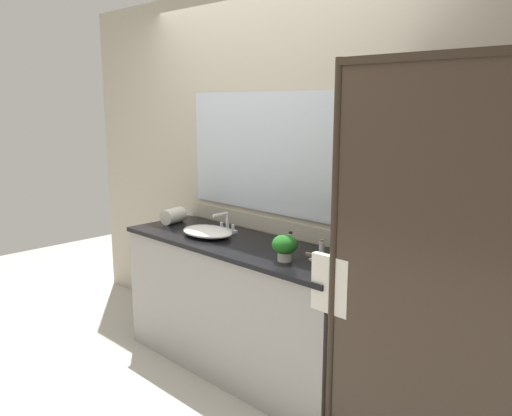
# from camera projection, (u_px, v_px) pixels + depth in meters

# --- Properties ---
(ground_plane) EXTENTS (8.00, 8.00, 0.00)m
(ground_plane) POSITION_uv_depth(u_px,v_px,m) (241.00, 369.00, 3.61)
(ground_plane) COLOR #B7B2A8
(wall_back_with_mirror) EXTENTS (4.40, 0.06, 2.60)m
(wall_back_with_mirror) POSITION_uv_depth(u_px,v_px,m) (276.00, 176.00, 3.60)
(wall_back_with_mirror) COLOR #B2A893
(wall_back_with_mirror) RESTS_ON ground_plane
(vanity_cabinet) EXTENTS (1.80, 0.58, 0.90)m
(vanity_cabinet) POSITION_uv_depth(u_px,v_px,m) (241.00, 306.00, 3.53)
(vanity_cabinet) COLOR #9E9993
(vanity_cabinet) RESTS_ON ground_plane
(shower_enclosure) EXTENTS (1.20, 0.59, 2.00)m
(shower_enclosure) POSITION_uv_depth(u_px,v_px,m) (403.00, 275.00, 2.40)
(shower_enclosure) COLOR #2D2319
(shower_enclosure) RESTS_ON ground_plane
(sink_basin) EXTENTS (0.40, 0.28, 0.06)m
(sink_basin) POSITION_uv_depth(u_px,v_px,m) (208.00, 232.00, 3.59)
(sink_basin) COLOR white
(sink_basin) RESTS_ON vanity_cabinet
(faucet) EXTENTS (0.17, 0.15, 0.14)m
(faucet) POSITION_uv_depth(u_px,v_px,m) (226.00, 225.00, 3.71)
(faucet) COLOR silver
(faucet) RESTS_ON vanity_cabinet
(potted_plant) EXTENTS (0.15, 0.15, 0.15)m
(potted_plant) POSITION_uv_depth(u_px,v_px,m) (285.00, 246.00, 3.01)
(potted_plant) COLOR beige
(potted_plant) RESTS_ON vanity_cabinet
(soap_dish) EXTENTS (0.10, 0.07, 0.04)m
(soap_dish) POSITION_uv_depth(u_px,v_px,m) (319.00, 259.00, 3.03)
(soap_dish) COLOR silver
(soap_dish) RESTS_ON vanity_cabinet
(amenity_bottle_body_wash) EXTENTS (0.03, 0.03, 0.08)m
(amenity_bottle_body_wash) POSITION_uv_depth(u_px,v_px,m) (352.00, 253.00, 3.06)
(amenity_bottle_body_wash) COLOR silver
(amenity_bottle_body_wash) RESTS_ON vanity_cabinet
(amenity_bottle_lotion) EXTENTS (0.03, 0.03, 0.10)m
(amenity_bottle_lotion) POSITION_uv_depth(u_px,v_px,m) (290.00, 240.00, 3.31)
(amenity_bottle_lotion) COLOR silver
(amenity_bottle_lotion) RESTS_ON vanity_cabinet
(amenity_bottle_conditioner) EXTENTS (0.03, 0.03, 0.10)m
(amenity_bottle_conditioner) POSITION_uv_depth(u_px,v_px,m) (322.00, 248.00, 3.12)
(amenity_bottle_conditioner) COLOR silver
(amenity_bottle_conditioner) RESTS_ON vanity_cabinet
(rolled_towel_near_edge) EXTENTS (0.15, 0.20, 0.11)m
(rolled_towel_near_edge) POSITION_uv_depth(u_px,v_px,m) (173.00, 216.00, 3.97)
(rolled_towel_near_edge) COLOR silver
(rolled_towel_near_edge) RESTS_ON vanity_cabinet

